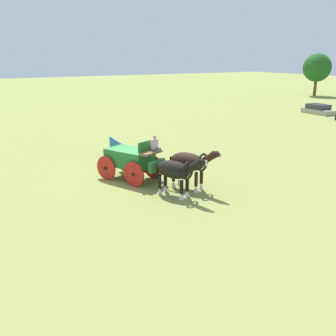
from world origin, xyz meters
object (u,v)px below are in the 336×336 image
Objects in this scene: show_wagon at (132,159)px; draft_horse_near at (190,163)px; parked_vehicle_a at (319,110)px; draft_horse_off at (176,171)px.

draft_horse_near is (2.94, 1.99, 0.20)m from show_wagon.
draft_horse_near is 0.69× the size of parked_vehicle_a.
show_wagon reaches higher than draft_horse_off.
show_wagon reaches higher than draft_horse_near.
show_wagon is 33.08m from parked_vehicle_a.
parked_vehicle_a is (-15.04, 28.79, -0.93)m from draft_horse_near.
draft_horse_near is 1.31m from draft_horse_off.
draft_horse_off is 33.78m from parked_vehicle_a.
draft_horse_off is (3.47, 0.80, 0.08)m from show_wagon.
draft_horse_near is 1.04× the size of draft_horse_off.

